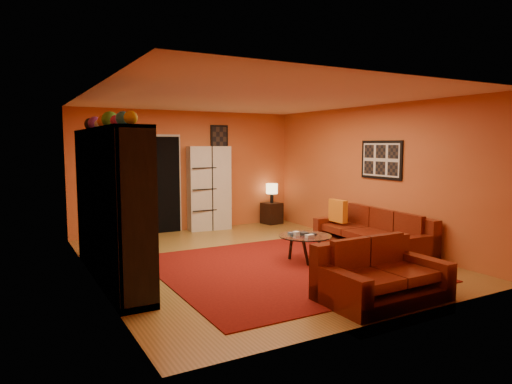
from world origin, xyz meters
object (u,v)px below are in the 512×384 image
tv (113,209)px  side_table (272,213)px  bowl_chair (138,229)px  coffee_table (305,238)px  sofa (375,235)px  loveseat (378,276)px  table_lamp (272,189)px  entertainment_unit (110,205)px  storage_cabinet (209,188)px

tv → side_table: bearing=-57.4°
tv → bowl_chair: tv is taller
tv → coffee_table: bearing=-101.9°
sofa → side_table: 3.29m
loveseat → coffee_table: size_ratio=1.82×
side_table → table_lamp: (-0.00, 0.00, 0.57)m
entertainment_unit → bowl_chair: (0.87, 1.91, -0.73)m
storage_cabinet → entertainment_unit: bearing=-128.1°
tv → coffee_table: 2.98m
bowl_chair → side_table: size_ratio=1.46×
bowl_chair → tv: bearing=-113.7°
sofa → storage_cabinet: size_ratio=1.28×
storage_cabinet → side_table: (1.59, -0.05, -0.67)m
sofa → bowl_chair: bearing=149.4°
tv → sofa: 4.46m
bowl_chair → table_lamp: bearing=13.8°
entertainment_unit → coffee_table: 3.03m
sofa → loveseat: same height
bowl_chair → side_table: (3.40, 0.84, -0.07)m
loveseat → table_lamp: size_ratio=3.38×
entertainment_unit → loveseat: 3.68m
entertainment_unit → sofa: bearing=-6.9°
entertainment_unit → sofa: 4.51m
sofa → table_lamp: size_ratio=5.16×
coffee_table → side_table: 3.57m
loveseat → side_table: loveseat is taller
coffee_table → table_lamp: table_lamp is taller
loveseat → table_lamp: bearing=-18.0°
tv → loveseat: bearing=-133.3°
loveseat → coffee_table: loveseat is taller
entertainment_unit → tv: 0.10m
entertainment_unit → loveseat: size_ratio=1.95×
storage_cabinet → table_lamp: bearing=3.8°
entertainment_unit → table_lamp: bearing=32.8°
loveseat → storage_cabinet: (0.01, 5.22, 0.63)m
bowl_chair → side_table: 3.51m
entertainment_unit → tv: size_ratio=3.27×
storage_cabinet → table_lamp: size_ratio=4.04×
bowl_chair → table_lamp: size_ratio=1.61×
entertainment_unit → side_table: 5.14m
storage_cabinet → bowl_chair: size_ratio=2.51×
coffee_table → bowl_chair: bowl_chair is taller
tv → entertainment_unit: bearing=134.9°
loveseat → table_lamp: (1.60, 5.17, 0.54)m
loveseat → entertainment_unit: bearing=47.1°
tv → bowl_chair: 2.14m
tv → table_lamp: (4.22, 2.70, -0.16)m
bowl_chair → table_lamp: 3.54m
storage_cabinet → tv: bearing=-128.1°
tv → storage_cabinet: (2.63, 2.75, -0.07)m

